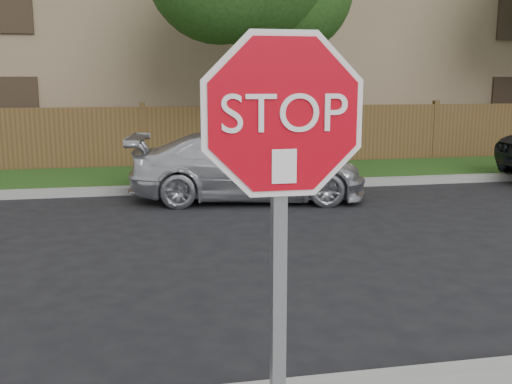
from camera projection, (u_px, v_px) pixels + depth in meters
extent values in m
cube|color=gray|center=(147.00, 190.00, 12.17)|extent=(70.00, 0.30, 0.15)
cube|color=#1E4714|center=(145.00, 177.00, 13.76)|extent=(70.00, 3.00, 0.12)
cube|color=#4F391C|center=(143.00, 139.00, 15.16)|extent=(70.00, 0.12, 1.60)
cube|color=#8C7757|center=(139.00, 57.00, 20.15)|extent=(34.00, 8.00, 6.00)
cylinder|color=#382B21|center=(253.00, 93.00, 13.79)|extent=(0.44, 0.44, 3.92)
cube|color=gray|center=(278.00, 307.00, 2.80)|extent=(0.06, 0.06, 2.30)
cylinder|color=white|center=(283.00, 115.00, 2.57)|extent=(1.01, 0.02, 1.01)
cylinder|color=#BB0715|center=(284.00, 115.00, 2.56)|extent=(0.93, 0.02, 0.93)
cube|color=white|center=(284.00, 166.00, 2.59)|extent=(0.11, 0.00, 0.15)
imported|color=silver|center=(248.00, 166.00, 11.43)|extent=(4.69, 2.45, 1.30)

